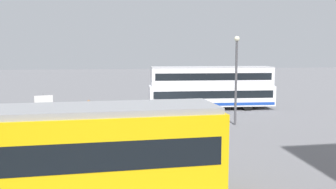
{
  "coord_description": "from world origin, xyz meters",
  "views": [
    {
      "loc": [
        4.02,
        28.52,
        4.99
      ],
      "look_at": [
        0.48,
        6.55,
        2.34
      ],
      "focal_mm": 37.92,
      "sensor_mm": 36.0,
      "label": 1
    }
  ],
  "objects_px": {
    "double_decker_bus": "(211,87)",
    "pedestrian_near_railing": "(89,110)",
    "tram_yellow": "(22,157)",
    "pedestrian_crossing": "(203,117)",
    "info_sign": "(44,106)",
    "street_lamp": "(236,73)"
  },
  "relations": [
    {
      "from": "double_decker_bus",
      "to": "info_sign",
      "type": "height_order",
      "value": "double_decker_bus"
    },
    {
      "from": "pedestrian_near_railing",
      "to": "street_lamp",
      "type": "relative_size",
      "value": 0.27
    },
    {
      "from": "pedestrian_near_railing",
      "to": "pedestrian_crossing",
      "type": "height_order",
      "value": "pedestrian_near_railing"
    },
    {
      "from": "street_lamp",
      "to": "tram_yellow",
      "type": "bearing_deg",
      "value": 45.73
    },
    {
      "from": "double_decker_bus",
      "to": "pedestrian_near_railing",
      "type": "bearing_deg",
      "value": 24.05
    },
    {
      "from": "tram_yellow",
      "to": "pedestrian_crossing",
      "type": "xyz_separation_m",
      "value": [
        -8.51,
        -9.88,
        -0.77
      ]
    },
    {
      "from": "street_lamp",
      "to": "double_decker_bus",
      "type": "bearing_deg",
      "value": -92.18
    },
    {
      "from": "pedestrian_near_railing",
      "to": "info_sign",
      "type": "relative_size",
      "value": 0.68
    },
    {
      "from": "double_decker_bus",
      "to": "pedestrian_near_railing",
      "type": "xyz_separation_m",
      "value": [
        10.29,
        4.59,
        -0.97
      ]
    },
    {
      "from": "pedestrian_near_railing",
      "to": "info_sign",
      "type": "distance_m",
      "value": 3.83
    },
    {
      "from": "tram_yellow",
      "to": "pedestrian_crossing",
      "type": "distance_m",
      "value": 13.06
    },
    {
      "from": "tram_yellow",
      "to": "pedestrian_crossing",
      "type": "height_order",
      "value": "tram_yellow"
    },
    {
      "from": "tram_yellow",
      "to": "double_decker_bus",
      "type": "bearing_deg",
      "value": -121.86
    },
    {
      "from": "pedestrian_crossing",
      "to": "street_lamp",
      "type": "height_order",
      "value": "street_lamp"
    },
    {
      "from": "double_decker_bus",
      "to": "info_sign",
      "type": "xyz_separation_m",
      "value": [
        12.85,
        7.34,
        -0.23
      ]
    },
    {
      "from": "pedestrian_crossing",
      "to": "street_lamp",
      "type": "bearing_deg",
      "value": -148.86
    },
    {
      "from": "info_sign",
      "to": "pedestrian_crossing",
      "type": "bearing_deg",
      "value": 172.41
    },
    {
      "from": "info_sign",
      "to": "double_decker_bus",
      "type": "bearing_deg",
      "value": -150.25
    },
    {
      "from": "pedestrian_crossing",
      "to": "tram_yellow",
      "type": "bearing_deg",
      "value": 49.29
    },
    {
      "from": "double_decker_bus",
      "to": "pedestrian_near_railing",
      "type": "relative_size",
      "value": 6.65
    },
    {
      "from": "street_lamp",
      "to": "pedestrian_crossing",
      "type": "bearing_deg",
      "value": 31.14
    },
    {
      "from": "tram_yellow",
      "to": "info_sign",
      "type": "distance_m",
      "value": 11.27
    }
  ]
}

